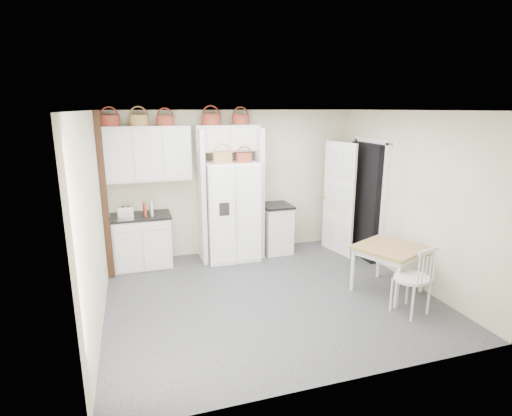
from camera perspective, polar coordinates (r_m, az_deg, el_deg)
name	(u,v)px	position (r m, az deg, el deg)	size (l,w,h in m)	color
floor	(269,295)	(5.92, 1.87, -12.32)	(4.50, 4.50, 0.00)	#29292A
ceiling	(271,110)	(5.30, 2.10, 13.75)	(4.50, 4.50, 0.00)	white
wall_back	(234,183)	(7.34, -3.18, 3.62)	(4.50, 4.50, 0.00)	#AEAA93
wall_left	(94,222)	(5.20, -22.16, -1.81)	(4.00, 4.00, 0.00)	#AEAA93
wall_right	(408,197)	(6.54, 20.93, 1.42)	(4.00, 4.00, 0.00)	#AEAA93
refrigerator	(231,211)	(7.05, -3.59, -0.41)	(0.90, 0.72, 1.74)	white
base_cab_left	(142,242)	(7.05, -15.92, -4.65)	(0.93, 0.59, 0.86)	silver
base_cab_right	(276,229)	(7.47, 2.86, -3.02)	(0.49, 0.59, 0.87)	silver
dining_table	(388,269)	(6.20, 18.28, -8.26)	(0.83, 0.83, 0.69)	olive
windsor_chair	(412,278)	(5.63, 21.36, -9.32)	(0.47, 0.43, 0.97)	silver
counter_left	(141,216)	(6.92, -16.17, -1.12)	(0.97, 0.63, 0.04)	black
counter_right	(276,206)	(7.35, 2.91, 0.36)	(0.53, 0.63, 0.04)	black
toaster	(126,212)	(6.86, -18.12, -0.51)	(0.25, 0.14, 0.17)	silver
cookbook_red	(145,210)	(6.82, -15.62, -0.22)	(0.03, 0.14, 0.21)	#AB2B1A
cookbook_cream	(151,208)	(6.82, -14.74, -0.01)	(0.04, 0.17, 0.25)	beige
basket_upper_a	(110,121)	(6.84, -20.17, 11.61)	(0.30, 0.30, 0.17)	maroon
basket_upper_b	(139,120)	(6.83, -16.40, 11.92)	(0.30, 0.30, 0.18)	#997A46
basket_upper_c	(165,121)	(6.86, -12.84, 12.08)	(0.28, 0.28, 0.16)	maroon
basket_bridge_a	(211,120)	(6.96, -6.44, 12.44)	(0.32, 0.32, 0.18)	maroon
basket_bridge_b	(241,120)	(7.08, -2.22, 12.50)	(0.30, 0.30, 0.17)	maroon
basket_fridge_a	(223,158)	(6.74, -4.78, 7.19)	(0.33, 0.33, 0.17)	#997A46
basket_fridge_b	(244,158)	(6.83, -1.69, 7.20)	(0.27, 0.27, 0.15)	maroon
upper_cabinet	(148,154)	(6.87, -15.21, 7.50)	(1.40, 0.34, 0.90)	silver
bridge_cabinet	(227,138)	(7.03, -4.13, 9.93)	(1.12, 0.34, 0.45)	silver
fridge_panel_left	(201,196)	(6.95, -7.84, 1.65)	(0.08, 0.60, 2.30)	silver
fridge_panel_right	(257,193)	(7.18, 0.21, 2.19)	(0.08, 0.60, 2.30)	silver
trim_post	(104,198)	(6.50, -20.85, 1.35)	(0.09, 0.09, 2.60)	black
doorway_void	(366,201)	(7.34, 15.43, 0.94)	(0.18, 0.85, 2.05)	black
door_slab	(339,199)	(7.44, 11.71, 1.33)	(0.80, 0.04, 2.05)	white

